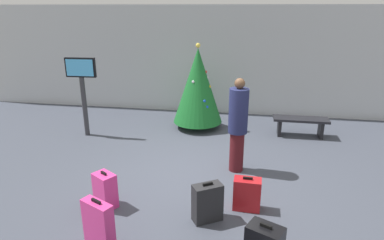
# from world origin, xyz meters

# --- Properties ---
(ground_plane) EXTENTS (16.00, 16.00, 0.00)m
(ground_plane) POSITION_xyz_m (0.00, 0.00, 0.00)
(ground_plane) COLOR #424754
(back_wall) EXTENTS (16.00, 0.20, 3.19)m
(back_wall) POSITION_xyz_m (0.00, 4.28, 1.59)
(back_wall) COLOR #B7BCC1
(back_wall) RESTS_ON ground_plane
(holiday_tree) EXTENTS (1.30, 1.30, 2.26)m
(holiday_tree) POSITION_xyz_m (-0.43, 2.74, 1.16)
(holiday_tree) COLOR #4C3319
(holiday_tree) RESTS_ON ground_plane
(flight_info_kiosk) EXTENTS (0.75, 0.12, 1.97)m
(flight_info_kiosk) POSITION_xyz_m (-3.14, 1.71, 1.34)
(flight_info_kiosk) COLOR #333338
(flight_info_kiosk) RESTS_ON ground_plane
(waiting_bench) EXTENTS (1.35, 0.44, 0.48)m
(waiting_bench) POSITION_xyz_m (2.22, 2.54, 0.35)
(waiting_bench) COLOR black
(waiting_bench) RESTS_ON ground_plane
(traveller_0) EXTENTS (0.53, 0.53, 1.88)m
(traveller_0) POSITION_xyz_m (0.72, 0.39, 0.99)
(traveller_0) COLOR #4C1419
(traveller_0) RESTS_ON ground_plane
(suitcase_0) EXTENTS (0.44, 0.26, 0.57)m
(suitcase_0) POSITION_xyz_m (0.95, -0.95, 0.27)
(suitcase_0) COLOR #B2191E
(suitcase_0) RESTS_ON ground_plane
(suitcase_2) EXTENTS (0.44, 0.41, 0.63)m
(suitcase_2) POSITION_xyz_m (-1.33, -1.27, 0.29)
(suitcase_2) COLOR #E5388C
(suitcase_2) RESTS_ON ground_plane
(suitcase_3) EXTENTS (0.50, 0.35, 0.75)m
(suitcase_3) POSITION_xyz_m (-1.00, -2.24, 0.36)
(suitcase_3) COLOR #E5388C
(suitcase_3) RESTS_ON ground_plane
(suitcase_5) EXTENTS (0.50, 0.42, 0.64)m
(suitcase_5) POSITION_xyz_m (0.36, -1.36, 0.30)
(suitcase_5) COLOR #232326
(suitcase_5) RESTS_ON ground_plane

